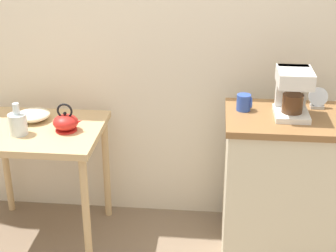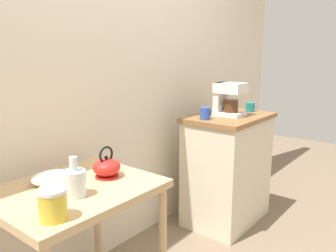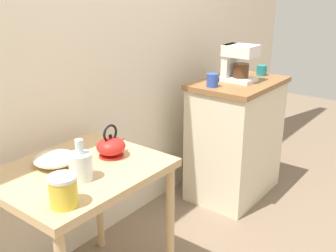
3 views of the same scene
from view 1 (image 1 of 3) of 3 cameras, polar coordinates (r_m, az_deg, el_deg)
ground_plane at (r=3.28m, az=-1.81°, el=-12.98°), size 8.00×8.00×0.00m
back_wall at (r=3.13m, az=0.80°, el=13.36°), size 4.40×0.10×2.80m
wooden_table at (r=3.13m, az=-14.26°, el=-1.96°), size 0.76×0.63×0.75m
kitchen_counter at (r=3.04m, az=12.99°, el=-6.75°), size 0.73×0.50×0.90m
bowl_stoneware at (r=3.19m, az=-14.71°, el=1.19°), size 0.20×0.20×0.06m
teakettle at (r=2.99m, az=-11.25°, el=0.42°), size 0.18×0.14×0.17m
glass_carafe_vase at (r=3.01m, az=-16.32°, el=0.28°), size 0.10×0.10×0.19m
coffee_maker at (r=2.80m, az=13.68°, el=3.87°), size 0.18×0.22×0.26m
mug_blue at (r=2.86m, az=8.44°, el=2.60°), size 0.08×0.08×0.09m
table_clock at (r=2.97m, az=16.28°, el=2.90°), size 0.11×0.05×0.12m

